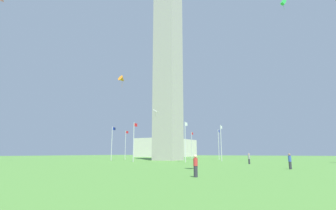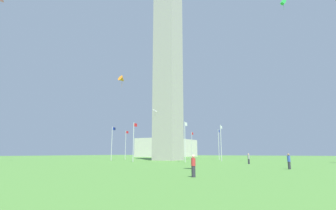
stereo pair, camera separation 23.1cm
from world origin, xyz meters
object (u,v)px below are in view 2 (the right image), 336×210
flagpole_n (192,144)px  flagpole_s (134,140)px  obelisk_monument (168,58)px  flagpole_ne (157,144)px  flagpole_nw (219,143)px  kite_orange_delta (122,80)px  flagpole_se (112,142)px  flagpole_sw (185,140)px  flagpole_e (126,143)px  person_gray_shirt (249,159)px  flagpole_w (221,141)px  kite_white_diamond (155,111)px  distant_building (168,148)px  person_blue_shirt (289,161)px  person_red_shirt (193,166)px  kite_green_box (283,2)px

flagpole_n → flagpole_s: bearing=180.0°
obelisk_monument → flagpole_ne: size_ratio=6.65×
obelisk_monument → flagpole_nw: obelisk_monument is taller
obelisk_monument → kite_orange_delta: bearing=159.1°
flagpole_se → flagpole_sw: 18.92m
flagpole_e → person_gray_shirt: (-11.33, -35.13, -3.45)m
flagpole_n → flagpole_w: (-13.38, -13.38, 0.00)m
obelisk_monument → flagpole_sw: size_ratio=6.65×
flagpole_e → flagpole_s: 18.92m
flagpole_sw → kite_white_diamond: size_ratio=4.56×
flagpole_sw → distant_building: size_ratio=0.26×
obelisk_monument → person_blue_shirt: size_ratio=30.78×
person_red_shirt → person_blue_shirt: bearing=-40.3°
flagpole_w → distant_building: distant_building is taller
person_gray_shirt → kite_orange_delta: 31.38m
distant_building → person_red_shirt: bearing=-148.0°
flagpole_s → kite_orange_delta: 14.32m
flagpole_n → flagpole_se: (-22.84, 9.46, 0.00)m
person_blue_shirt → kite_green_box: (19.91, 0.50, 30.40)m
flagpole_w → person_gray_shirt: flagpole_w is taller
flagpole_se → person_red_shirt: 42.55m
flagpole_w → person_red_shirt: 37.56m
flagpole_s → distant_building: (65.38, 31.23, -0.15)m
person_blue_shirt → flagpole_s: bearing=-7.9°
flagpole_w → flagpole_s: bearing=135.0°
flagpole_s → person_gray_shirt: flagpole_s is taller
flagpole_n → flagpole_ne: (-3.92, 9.46, 0.00)m
flagpole_ne → flagpole_nw: same height
person_gray_shirt → kite_orange_delta: kite_orange_delta is taller
flagpole_s → person_blue_shirt: size_ratio=4.63×
flagpole_ne → flagpole_se: size_ratio=1.00×
flagpole_se → kite_green_box: 46.82m
obelisk_monument → flagpole_w: size_ratio=6.65×
person_red_shirt → person_gray_shirt: (24.63, 1.90, 0.02)m
flagpole_e → distant_building: 54.98m
flagpole_n → flagpole_w: same height
flagpole_ne → flagpole_nw: bearing=-90.0°
kite_white_diamond → kite_green_box: bearing=-77.8°
flagpole_nw → distant_building: (42.54, 40.69, -0.15)m
person_red_shirt → kite_green_box: bearing=-27.6°
flagpole_n → person_blue_shirt: flagpole_n is taller
distant_building → flagpole_nw: bearing=-136.3°
person_red_shirt → flagpole_e: bearing=25.9°
distant_building → kite_white_diamond: bearing=-151.4°
distant_building → kite_green_box: bearing=-132.5°
person_red_shirt → flagpole_s: bearing=26.4°
flagpole_e → person_red_shirt: flagpole_e is taller
flagpole_sw → person_red_shirt: 30.26m
flagpole_n → person_gray_shirt: (-24.71, -21.75, -3.45)m
person_red_shirt → flagpole_ne: bearing=16.2°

